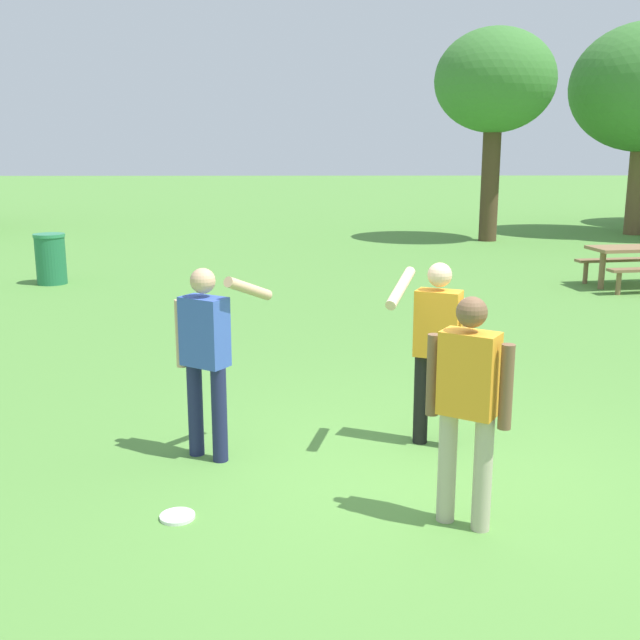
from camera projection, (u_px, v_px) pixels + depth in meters
name	position (u px, v px, depth m)	size (l,w,h in m)	color
ground_plane	(418.00, 476.00, 6.20)	(120.00, 120.00, 0.00)	#568E3D
person_thrower	(468.00, 397.00, 5.21)	(0.53, 0.39, 1.64)	#B7AD93
person_catcher	(206.00, 349.00, 6.38)	(0.82, 0.55, 1.64)	#1E234C
person_bystander	(437.00, 341.00, 6.64)	(0.79, 0.60, 1.64)	black
frisbee	(177.00, 516.00, 5.51)	(0.25, 0.25, 0.03)	white
picnic_table_near	(636.00, 258.00, 14.20)	(1.90, 1.67, 0.77)	olive
trash_can_further_along	(51.00, 259.00, 14.63)	(0.59, 0.59, 0.96)	#237047
tree_far_right	(495.00, 83.00, 20.35)	(3.20, 3.20, 5.62)	#4C3823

